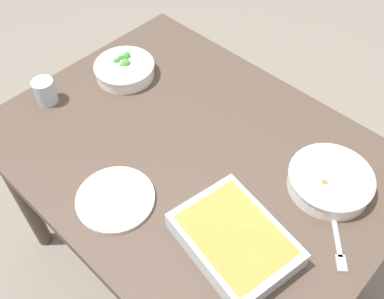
{
  "coord_description": "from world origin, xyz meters",
  "views": [
    {
      "loc": [
        -0.58,
        0.61,
        1.75
      ],
      "look_at": [
        0.0,
        0.0,
        0.74
      ],
      "focal_mm": 40.36,
      "sensor_mm": 36.0,
      "label": 1
    }
  ],
  "objects_px": {
    "stew_bowl": "(330,180)",
    "spoon_by_stew": "(313,187)",
    "broccoli_bowl": "(125,69)",
    "baking_dish": "(235,239)",
    "drink_cup": "(45,92)",
    "side_plate": "(115,199)",
    "fork_on_table": "(338,244)"
  },
  "relations": [
    {
      "from": "stew_bowl",
      "to": "baking_dish",
      "type": "height_order",
      "value": "same"
    },
    {
      "from": "broccoli_bowl",
      "to": "spoon_by_stew",
      "type": "xyz_separation_m",
      "value": [
        -0.76,
        -0.05,
        -0.03
      ]
    },
    {
      "from": "drink_cup",
      "to": "fork_on_table",
      "type": "height_order",
      "value": "drink_cup"
    },
    {
      "from": "broccoli_bowl",
      "to": "fork_on_table",
      "type": "distance_m",
      "value": 0.91
    },
    {
      "from": "side_plate",
      "to": "spoon_by_stew",
      "type": "xyz_separation_m",
      "value": [
        -0.37,
        -0.41,
        -0.0
      ]
    },
    {
      "from": "broccoli_bowl",
      "to": "baking_dish",
      "type": "height_order",
      "value": "broccoli_bowl"
    },
    {
      "from": "spoon_by_stew",
      "to": "fork_on_table",
      "type": "height_order",
      "value": "spoon_by_stew"
    },
    {
      "from": "stew_bowl",
      "to": "broccoli_bowl",
      "type": "relative_size",
      "value": 1.12
    },
    {
      "from": "stew_bowl",
      "to": "spoon_by_stew",
      "type": "bearing_deg",
      "value": 50.62
    },
    {
      "from": "drink_cup",
      "to": "fork_on_table",
      "type": "distance_m",
      "value": 1.02
    },
    {
      "from": "side_plate",
      "to": "fork_on_table",
      "type": "bearing_deg",
      "value": -149.47
    },
    {
      "from": "stew_bowl",
      "to": "side_plate",
      "type": "xyz_separation_m",
      "value": [
        0.4,
        0.45,
        -0.03
      ]
    },
    {
      "from": "spoon_by_stew",
      "to": "fork_on_table",
      "type": "distance_m",
      "value": 0.18
    },
    {
      "from": "baking_dish",
      "to": "stew_bowl",
      "type": "bearing_deg",
      "value": -102.93
    },
    {
      "from": "broccoli_bowl",
      "to": "drink_cup",
      "type": "relative_size",
      "value": 2.51
    },
    {
      "from": "stew_bowl",
      "to": "side_plate",
      "type": "bearing_deg",
      "value": 47.97
    },
    {
      "from": "broccoli_bowl",
      "to": "side_plate",
      "type": "distance_m",
      "value": 0.53
    },
    {
      "from": "fork_on_table",
      "to": "drink_cup",
      "type": "bearing_deg",
      "value": 11.74
    },
    {
      "from": "stew_bowl",
      "to": "fork_on_table",
      "type": "height_order",
      "value": "stew_bowl"
    },
    {
      "from": "baking_dish",
      "to": "drink_cup",
      "type": "distance_m",
      "value": 0.8
    },
    {
      "from": "baking_dish",
      "to": "fork_on_table",
      "type": "height_order",
      "value": "baking_dish"
    },
    {
      "from": "drink_cup",
      "to": "spoon_by_stew",
      "type": "relative_size",
      "value": 0.58
    },
    {
      "from": "spoon_by_stew",
      "to": "drink_cup",
      "type": "bearing_deg",
      "value": 20.23
    },
    {
      "from": "stew_bowl",
      "to": "broccoli_bowl",
      "type": "bearing_deg",
      "value": 5.76
    },
    {
      "from": "drink_cup",
      "to": "side_plate",
      "type": "relative_size",
      "value": 0.39
    },
    {
      "from": "drink_cup",
      "to": "broccoli_bowl",
      "type": "bearing_deg",
      "value": -108.43
    },
    {
      "from": "baking_dish",
      "to": "drink_cup",
      "type": "bearing_deg",
      "value": 1.4
    },
    {
      "from": "baking_dish",
      "to": "fork_on_table",
      "type": "distance_m",
      "value": 0.27
    },
    {
      "from": "broccoli_bowl",
      "to": "spoon_by_stew",
      "type": "relative_size",
      "value": 1.45
    },
    {
      "from": "spoon_by_stew",
      "to": "baking_dish",
      "type": "bearing_deg",
      "value": 80.78
    },
    {
      "from": "broccoli_bowl",
      "to": "spoon_by_stew",
      "type": "bearing_deg",
      "value": -176.54
    },
    {
      "from": "fork_on_table",
      "to": "broccoli_bowl",
      "type": "bearing_deg",
      "value": -3.79
    }
  ]
}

